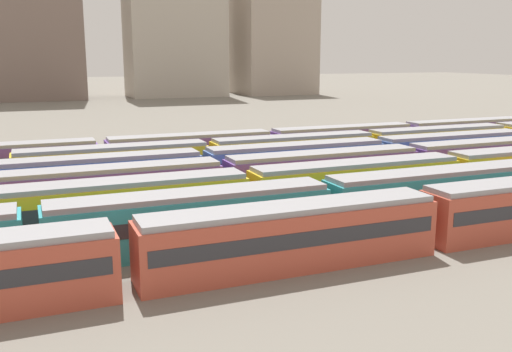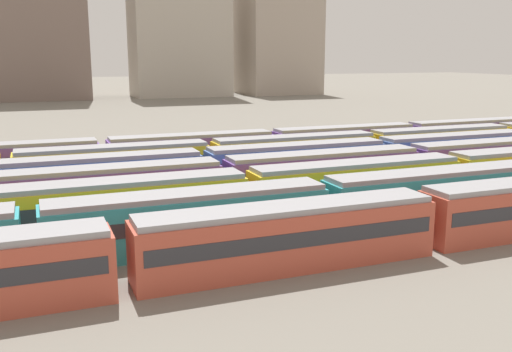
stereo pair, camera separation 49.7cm
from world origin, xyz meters
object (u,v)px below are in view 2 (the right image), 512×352
train_track_2 (452,175)px  train_track_6 (192,151)px  train_track_1 (191,220)px  train_track_4 (203,169)px  train_track_3 (223,180)px  train_track_0 (289,236)px  train_track_5 (295,153)px

train_track_2 → train_track_6: (-17.50, 20.80, 0.00)m
train_track_1 → train_track_4: same height
train_track_3 → train_track_6: 15.68m
train_track_4 → train_track_6: 10.55m
train_track_2 → train_track_1: bearing=-168.1°
train_track_4 → train_track_6: bearing=80.3°
train_track_1 → train_track_6: same height
train_track_2 → train_track_4: bearing=151.7°
train_track_6 → train_track_3: bearing=-96.0°
train_track_0 → train_track_3: 15.64m
train_track_1 → train_track_5: size_ratio=0.60×
train_track_1 → train_track_0: bearing=-49.7°
train_track_2 → train_track_6: size_ratio=1.20×
train_track_0 → train_track_3: size_ratio=1.25×
train_track_0 → train_track_1: same height
train_track_4 → train_track_6: (1.77, 10.40, 0.00)m
train_track_0 → train_track_2: same height
train_track_0 → train_track_3: bearing=86.0°
train_track_2 → train_track_4: same height
train_track_0 → train_track_4: (0.95, 20.80, 0.00)m
train_track_0 → train_track_1: bearing=130.3°
train_track_0 → train_track_2: bearing=27.2°
train_track_1 → train_track_6: size_ratio=0.60×
train_track_5 → train_track_4: bearing=-156.0°
train_track_1 → train_track_2: size_ratio=0.50×
train_track_1 → train_track_6: bearing=74.6°
train_track_0 → train_track_2: 22.75m
train_track_1 → train_track_3: bearing=62.1°
train_track_3 → train_track_5: (11.53, 10.40, 0.00)m
train_track_1 → train_track_4: 16.50m
train_track_0 → train_track_6: 31.32m
train_track_2 → train_track_3: 19.82m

